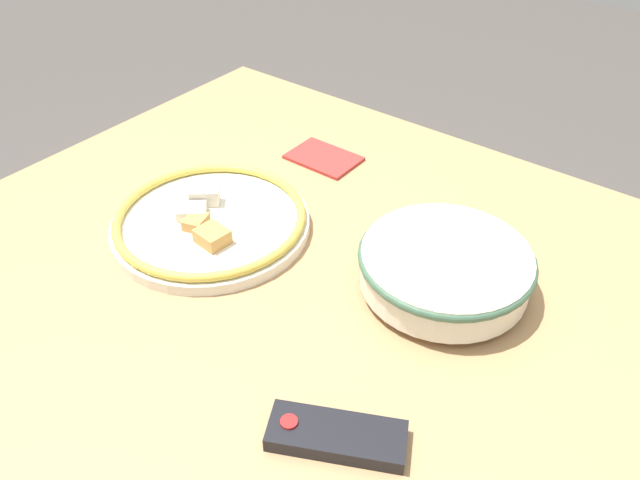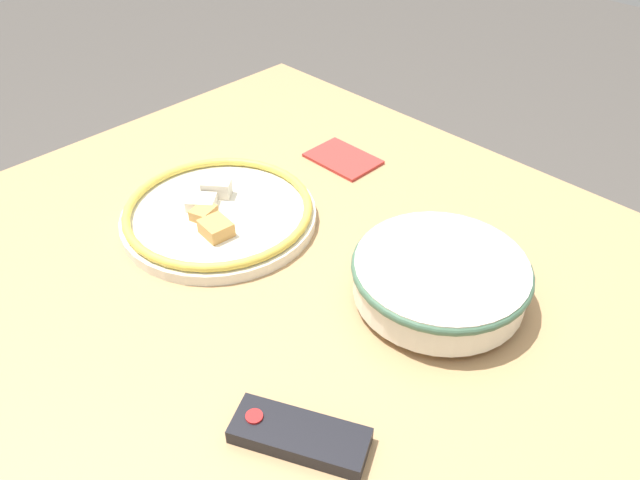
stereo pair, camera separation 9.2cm
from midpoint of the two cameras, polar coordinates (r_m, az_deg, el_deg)
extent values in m
cube|color=tan|center=(0.91, -1.84, -4.63)|extent=(1.12, 1.08, 0.04)
cylinder|color=tan|center=(1.68, -1.61, 2.03)|extent=(0.06, 0.06, 0.70)
cylinder|color=silver|center=(0.89, 13.58, -5.09)|extent=(0.11, 0.11, 0.01)
cylinder|color=silver|center=(0.87, 13.90, -3.53)|extent=(0.23, 0.23, 0.05)
cylinder|color=#C67A33|center=(0.87, 13.86, -3.72)|extent=(0.21, 0.21, 0.05)
torus|color=#42664C|center=(0.86, 14.08, -2.61)|extent=(0.24, 0.24, 0.01)
cylinder|color=silver|center=(1.01, -6.65, 2.04)|extent=(0.31, 0.31, 0.02)
torus|color=gold|center=(1.00, -6.72, 2.77)|extent=(0.30, 0.30, 0.01)
cube|color=silver|center=(1.02, -8.28, 3.34)|extent=(0.06, 0.06, 0.02)
cube|color=tan|center=(0.95, -6.74, 1.00)|extent=(0.05, 0.04, 0.02)
cube|color=silver|center=(1.04, -6.96, 4.62)|extent=(0.05, 0.05, 0.03)
cube|color=tan|center=(0.99, -8.02, 2.37)|extent=(0.04, 0.05, 0.02)
cube|color=black|center=(0.72, 1.98, -17.63)|extent=(0.16, 0.12, 0.02)
cylinder|color=red|center=(0.72, -2.26, -16.00)|extent=(0.02, 0.02, 0.00)
cube|color=#B2332D|center=(1.17, 4.39, 7.34)|extent=(0.13, 0.09, 0.01)
camera|label=1|loc=(0.05, -87.14, 2.28)|focal=35.00mm
camera|label=2|loc=(0.05, 92.86, -2.28)|focal=35.00mm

